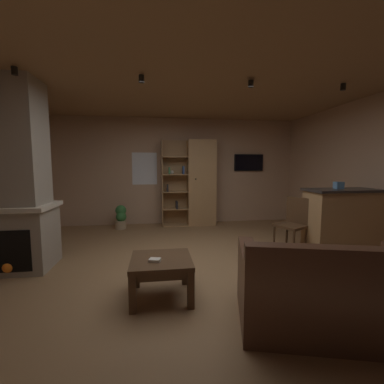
{
  "coord_description": "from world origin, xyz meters",
  "views": [
    {
      "loc": [
        -0.54,
        -3.39,
        1.44
      ],
      "look_at": [
        0.0,
        0.4,
        1.05
      ],
      "focal_mm": 23.71,
      "sensor_mm": 36.0,
      "label": 1
    }
  ],
  "objects_px": {
    "potted_floor_plant": "(121,217)",
    "kitchen_bar_counter": "(347,221)",
    "tissue_box": "(339,185)",
    "leather_couch": "(332,295)",
    "coffee_table": "(161,266)",
    "wall_mounted_tv": "(249,163)",
    "bookshelf_cabinet": "(198,183)",
    "table_book_0": "(155,260)",
    "stone_fireplace": "(16,186)",
    "dining_chair": "(294,221)"
  },
  "relations": [
    {
      "from": "table_book_0",
      "to": "dining_chair",
      "type": "xyz_separation_m",
      "value": [
        2.29,
        1.25,
        0.08
      ]
    },
    {
      "from": "bookshelf_cabinet",
      "to": "leather_couch",
      "type": "distance_m",
      "value": 4.24
    },
    {
      "from": "potted_floor_plant",
      "to": "tissue_box",
      "type": "bearing_deg",
      "value": -30.45
    },
    {
      "from": "bookshelf_cabinet",
      "to": "kitchen_bar_counter",
      "type": "xyz_separation_m",
      "value": [
        2.07,
        -2.43,
        -0.48
      ]
    },
    {
      "from": "tissue_box",
      "to": "leather_couch",
      "type": "xyz_separation_m",
      "value": [
        -1.39,
        -1.76,
        -0.83
      ]
    },
    {
      "from": "tissue_box",
      "to": "wall_mounted_tv",
      "type": "distance_m",
      "value": 2.68
    },
    {
      "from": "tissue_box",
      "to": "leather_couch",
      "type": "height_order",
      "value": "tissue_box"
    },
    {
      "from": "potted_floor_plant",
      "to": "wall_mounted_tv",
      "type": "xyz_separation_m",
      "value": [
        3.19,
        0.4,
        1.25
      ]
    },
    {
      "from": "bookshelf_cabinet",
      "to": "table_book_0",
      "type": "distance_m",
      "value": 3.67
    },
    {
      "from": "table_book_0",
      "to": "wall_mounted_tv",
      "type": "xyz_separation_m",
      "value": [
        2.4,
        3.69,
        1.08
      ]
    },
    {
      "from": "table_book_0",
      "to": "potted_floor_plant",
      "type": "xyz_separation_m",
      "value": [
        -0.79,
        3.29,
        -0.17
      ]
    },
    {
      "from": "kitchen_bar_counter",
      "to": "table_book_0",
      "type": "xyz_separation_m",
      "value": [
        -3.11,
        -1.04,
        -0.09
      ]
    },
    {
      "from": "stone_fireplace",
      "to": "leather_couch",
      "type": "height_order",
      "value": "stone_fireplace"
    },
    {
      "from": "leather_couch",
      "to": "coffee_table",
      "type": "xyz_separation_m",
      "value": [
        -1.49,
        0.75,
        0.05
      ]
    },
    {
      "from": "coffee_table",
      "to": "potted_floor_plant",
      "type": "distance_m",
      "value": 3.32
    },
    {
      "from": "kitchen_bar_counter",
      "to": "wall_mounted_tv",
      "type": "height_order",
      "value": "wall_mounted_tv"
    },
    {
      "from": "bookshelf_cabinet",
      "to": "table_book_0",
      "type": "height_order",
      "value": "bookshelf_cabinet"
    },
    {
      "from": "kitchen_bar_counter",
      "to": "leather_couch",
      "type": "xyz_separation_m",
      "value": [
        -1.55,
        -1.72,
        -0.24
      ]
    },
    {
      "from": "tissue_box",
      "to": "coffee_table",
      "type": "bearing_deg",
      "value": -160.63
    },
    {
      "from": "leather_couch",
      "to": "kitchen_bar_counter",
      "type": "bearing_deg",
      "value": 47.88
    },
    {
      "from": "kitchen_bar_counter",
      "to": "table_book_0",
      "type": "height_order",
      "value": "kitchen_bar_counter"
    },
    {
      "from": "kitchen_bar_counter",
      "to": "dining_chair",
      "type": "relative_size",
      "value": 1.48
    },
    {
      "from": "bookshelf_cabinet",
      "to": "potted_floor_plant",
      "type": "height_order",
      "value": "bookshelf_cabinet"
    },
    {
      "from": "kitchen_bar_counter",
      "to": "coffee_table",
      "type": "height_order",
      "value": "kitchen_bar_counter"
    },
    {
      "from": "leather_couch",
      "to": "dining_chair",
      "type": "distance_m",
      "value": 2.07
    },
    {
      "from": "dining_chair",
      "to": "coffee_table",
      "type": "bearing_deg",
      "value": -152.16
    },
    {
      "from": "kitchen_bar_counter",
      "to": "coffee_table",
      "type": "distance_m",
      "value": 3.19
    },
    {
      "from": "coffee_table",
      "to": "bookshelf_cabinet",
      "type": "bearing_deg",
      "value": 74.1
    },
    {
      "from": "tissue_box",
      "to": "kitchen_bar_counter",
      "type": "bearing_deg",
      "value": -16.29
    },
    {
      "from": "kitchen_bar_counter",
      "to": "wall_mounted_tv",
      "type": "distance_m",
      "value": 2.91
    },
    {
      "from": "tissue_box",
      "to": "table_book_0",
      "type": "height_order",
      "value": "tissue_box"
    },
    {
      "from": "potted_floor_plant",
      "to": "kitchen_bar_counter",
      "type": "bearing_deg",
      "value": -29.94
    },
    {
      "from": "stone_fireplace",
      "to": "leather_couch",
      "type": "xyz_separation_m",
      "value": [
        3.44,
        -1.82,
        -0.87
      ]
    },
    {
      "from": "bookshelf_cabinet",
      "to": "wall_mounted_tv",
      "type": "xyz_separation_m",
      "value": [
        1.36,
        0.21,
        0.5
      ]
    },
    {
      "from": "stone_fireplace",
      "to": "wall_mounted_tv",
      "type": "relative_size",
      "value": 3.44
    },
    {
      "from": "wall_mounted_tv",
      "to": "tissue_box",
      "type": "bearing_deg",
      "value": -78.05
    },
    {
      "from": "coffee_table",
      "to": "table_book_0",
      "type": "distance_m",
      "value": 0.14
    },
    {
      "from": "table_book_0",
      "to": "wall_mounted_tv",
      "type": "relative_size",
      "value": 0.15
    },
    {
      "from": "dining_chair",
      "to": "bookshelf_cabinet",
      "type": "bearing_deg",
      "value": 119.31
    },
    {
      "from": "tissue_box",
      "to": "table_book_0",
      "type": "bearing_deg",
      "value": -159.71
    },
    {
      "from": "potted_floor_plant",
      "to": "leather_couch",
      "type": "bearing_deg",
      "value": -59.37
    },
    {
      "from": "kitchen_bar_counter",
      "to": "coffee_table",
      "type": "relative_size",
      "value": 2.07
    },
    {
      "from": "potted_floor_plant",
      "to": "coffee_table",
      "type": "bearing_deg",
      "value": -75.03
    },
    {
      "from": "leather_couch",
      "to": "coffee_table",
      "type": "relative_size",
      "value": 2.7
    },
    {
      "from": "stone_fireplace",
      "to": "bookshelf_cabinet",
      "type": "bearing_deg",
      "value": 38.54
    },
    {
      "from": "leather_couch",
      "to": "table_book_0",
      "type": "bearing_deg",
      "value": 156.6
    },
    {
      "from": "coffee_table",
      "to": "wall_mounted_tv",
      "type": "relative_size",
      "value": 0.87
    },
    {
      "from": "leather_couch",
      "to": "coffee_table",
      "type": "distance_m",
      "value": 1.67
    },
    {
      "from": "stone_fireplace",
      "to": "dining_chair",
      "type": "xyz_separation_m",
      "value": [
        4.17,
        0.1,
        -0.65
      ]
    },
    {
      "from": "coffee_table",
      "to": "dining_chair",
      "type": "relative_size",
      "value": 0.71
    }
  ]
}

